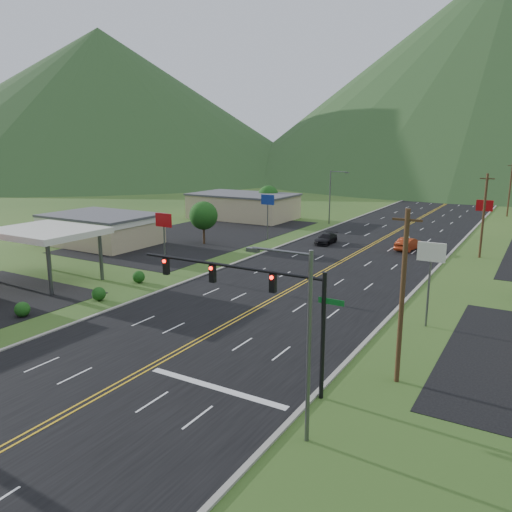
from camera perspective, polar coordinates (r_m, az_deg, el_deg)
The scene contains 19 objects.
traffic_signal at distance 27.77m, azimuth 0.08°, elevation -4.15°, with size 13.10×0.43×7.00m.
streetlight_east at distance 22.41m, azimuth 5.35°, elevation -8.83°, with size 3.28×0.25×9.00m.
streetlight_west at distance 85.42m, azimuth 8.65°, elevation 7.09°, with size 3.28×0.25×9.00m.
gas_canopy at distance 52.78m, azimuth -22.83°, elevation 2.45°, with size 10.00×8.00×5.30m.
building_west_mid at distance 70.86m, azimuth -17.25°, elevation 3.14°, with size 14.40×10.40×4.10m.
building_west_far at distance 91.31m, azimuth -1.47°, elevation 5.75°, with size 18.40×11.40×4.50m.
pole_sign_west_a at distance 52.30m, azimuth -10.50°, elevation 3.36°, with size 2.00×0.18×6.40m.
pole_sign_west_b at distance 70.23m, azimuth 1.34°, elevation 5.93°, with size 2.00×0.18×6.40m.
pole_sign_east_a at distance 38.49m, azimuth 19.35°, elevation -0.51°, with size 2.00×0.18×6.40m.
pole_sign_east_b at distance 69.78m, azimuth 24.61°, elevation 4.73°, with size 2.00×0.18×6.40m.
tree_west_a at distance 67.76m, azimuth -6.02°, elevation 4.62°, with size 3.84×3.84×5.82m.
tree_west_b at distance 93.05m, azimuth 1.41°, elevation 6.89°, with size 3.84×3.84×5.82m.
utility_pole_a at distance 28.90m, azimuth 16.37°, elevation -4.43°, with size 1.60×0.28×10.00m.
utility_pole_b at distance 64.78m, azimuth 24.57°, elevation 4.26°, with size 1.60×0.28×10.00m.
utility_pole_c at distance 104.46m, azimuth 27.02°, elevation 6.84°, with size 1.60×0.28×10.00m.
mountain_n at distance 231.63m, azimuth 26.76°, elevation 18.69°, with size 220.00×220.00×85.00m, color #183618.
mountain_nw at distance 231.12m, azimuth -17.16°, elevation 16.34°, with size 190.00×190.00×60.00m, color #183618.
car_dark_mid at distance 68.51m, azimuth 8.02°, elevation 1.94°, with size 1.94×4.78×1.39m, color black.
car_red_far at distance 66.65m, azimuth 17.01°, elevation 1.30°, with size 1.71×4.90×1.62m, color #9B2C10.
Camera 1 is at (19.91, -8.93, 13.41)m, focal length 35.00 mm.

